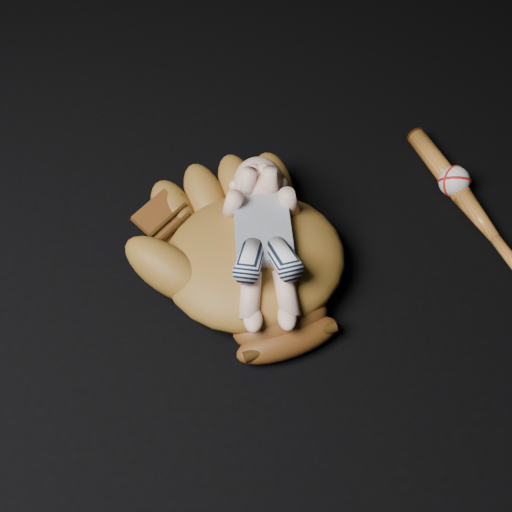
% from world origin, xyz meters
% --- Properties ---
extents(baseball_glove, '(0.54, 0.58, 0.15)m').
position_xyz_m(baseball_glove, '(-0.08, -0.05, 0.07)').
color(baseball_glove, brown).
rests_on(baseball_glove, ground).
extents(newborn_baby, '(0.17, 0.35, 0.14)m').
position_xyz_m(newborn_baby, '(-0.07, -0.06, 0.12)').
color(newborn_baby, '#E6AF94').
rests_on(newborn_baby, baseball_glove).
extents(baseball_bat, '(0.18, 0.42, 0.04)m').
position_xyz_m(baseball_bat, '(0.35, 0.10, 0.02)').
color(baseball_bat, '#B26622').
rests_on(baseball_bat, ground).
extents(baseball, '(0.08, 0.08, 0.06)m').
position_xyz_m(baseball, '(0.33, 0.15, 0.03)').
color(baseball, white).
rests_on(baseball, ground).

